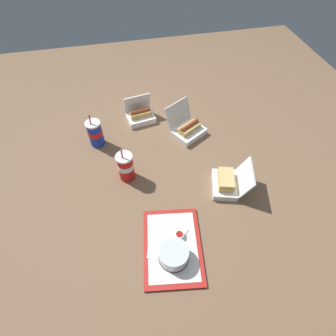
% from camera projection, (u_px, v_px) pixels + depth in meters
% --- Properties ---
extents(ground_plane, '(3.20, 3.20, 0.00)m').
position_uv_depth(ground_plane, '(159.00, 176.00, 1.44)').
color(ground_plane, brown).
extents(food_tray, '(0.40, 0.31, 0.01)m').
position_uv_depth(food_tray, '(172.00, 246.00, 1.19)').
color(food_tray, red).
rests_on(food_tray, ground_plane).
extents(cake_container, '(0.13, 0.13, 0.07)m').
position_uv_depth(cake_container, '(174.00, 255.00, 1.12)').
color(cake_container, black).
rests_on(cake_container, food_tray).
extents(ketchup_cup, '(0.04, 0.04, 0.02)m').
position_uv_depth(ketchup_cup, '(179.00, 235.00, 1.20)').
color(ketchup_cup, white).
rests_on(ketchup_cup, food_tray).
extents(napkin_stack, '(0.12, 0.12, 0.00)m').
position_uv_depth(napkin_stack, '(159.00, 248.00, 1.17)').
color(napkin_stack, white).
rests_on(napkin_stack, food_tray).
extents(plastic_fork, '(0.10, 0.08, 0.00)m').
position_uv_depth(plastic_fork, '(182.00, 239.00, 1.20)').
color(plastic_fork, white).
rests_on(plastic_fork, food_tray).
extents(clamshell_hotdog_corner, '(0.26, 0.26, 0.18)m').
position_uv_depth(clamshell_hotdog_corner, '(187.00, 129.00, 1.62)').
color(clamshell_hotdog_corner, white).
rests_on(clamshell_hotdog_corner, ground_plane).
extents(clamshell_sandwich_center, '(0.23, 0.23, 0.16)m').
position_uv_depth(clamshell_sandwich_center, '(227.00, 182.00, 1.36)').
color(clamshell_sandwich_center, white).
rests_on(clamshell_sandwich_center, ground_plane).
extents(clamshell_hotdog_front, '(0.16, 0.19, 0.16)m').
position_uv_depth(clamshell_hotdog_front, '(140.00, 115.00, 1.70)').
color(clamshell_hotdog_front, white).
rests_on(clamshell_hotdog_front, ground_plane).
extents(soda_cup_center, '(0.09, 0.09, 0.23)m').
position_uv_depth(soda_cup_center, '(126.00, 166.00, 1.37)').
color(soda_cup_center, red).
rests_on(soda_cup_center, ground_plane).
extents(soda_cup_back, '(0.09, 0.09, 0.23)m').
position_uv_depth(soda_cup_back, '(95.00, 133.00, 1.53)').
color(soda_cup_back, '#1938B7').
rests_on(soda_cup_back, ground_plane).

